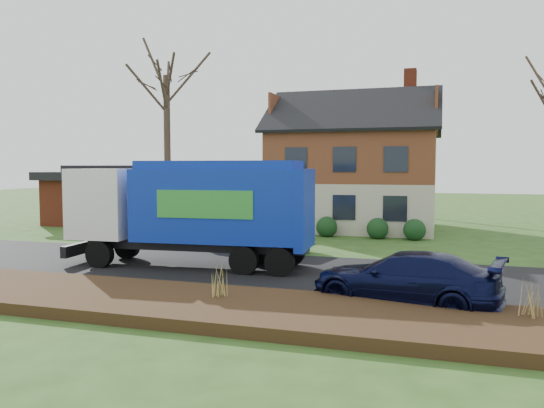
% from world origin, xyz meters
% --- Properties ---
extents(ground, '(120.00, 120.00, 0.00)m').
position_xyz_m(ground, '(0.00, 0.00, 0.00)').
color(ground, '#2A4617').
rests_on(ground, ground).
extents(road, '(80.00, 7.00, 0.02)m').
position_xyz_m(road, '(0.00, 0.00, 0.01)').
color(road, black).
rests_on(road, ground).
extents(mulch_verge, '(80.00, 3.50, 0.30)m').
position_xyz_m(mulch_verge, '(0.00, -5.30, 0.15)').
color(mulch_verge, black).
rests_on(mulch_verge, ground).
extents(main_house, '(12.95, 8.95, 9.26)m').
position_xyz_m(main_house, '(1.49, 13.91, 4.03)').
color(main_house, beige).
rests_on(main_house, ground).
extents(ranch_house, '(9.80, 8.20, 3.70)m').
position_xyz_m(ranch_house, '(-12.00, 13.00, 1.81)').
color(ranch_house, '#963820').
rests_on(ranch_house, ground).
extents(garbage_truck, '(9.06, 3.00, 3.82)m').
position_xyz_m(garbage_truck, '(-1.67, 0.09, 2.20)').
color(garbage_truck, black).
rests_on(garbage_truck, ground).
extents(silver_sedan, '(5.45, 2.92, 1.71)m').
position_xyz_m(silver_sedan, '(-0.99, 4.41, 0.85)').
color(silver_sedan, '#94959A').
rests_on(silver_sedan, ground).
extents(navy_wagon, '(5.16, 2.91, 1.41)m').
position_xyz_m(navy_wagon, '(5.88, -3.17, 0.71)').
color(navy_wagon, black).
rests_on(navy_wagon, ground).
extents(tree_front_west, '(3.96, 3.96, 11.76)m').
position_xyz_m(tree_front_west, '(-7.21, 8.29, 9.69)').
color(tree_front_west, '#403126').
rests_on(tree_front_west, ground).
extents(tree_back, '(3.58, 3.58, 11.33)m').
position_xyz_m(tree_back, '(3.87, 23.20, 9.44)').
color(tree_back, '#3F3226').
rests_on(tree_back, ground).
extents(grass_clump_mid, '(0.31, 0.26, 0.87)m').
position_xyz_m(grass_clump_mid, '(1.41, -4.89, 0.74)').
color(grass_clump_mid, tan).
rests_on(grass_clump_mid, mulch_verge).
extents(grass_clump_east, '(0.34, 0.28, 0.85)m').
position_xyz_m(grass_clump_east, '(8.64, -4.54, 0.72)').
color(grass_clump_east, '#A58448').
rests_on(grass_clump_east, mulch_verge).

